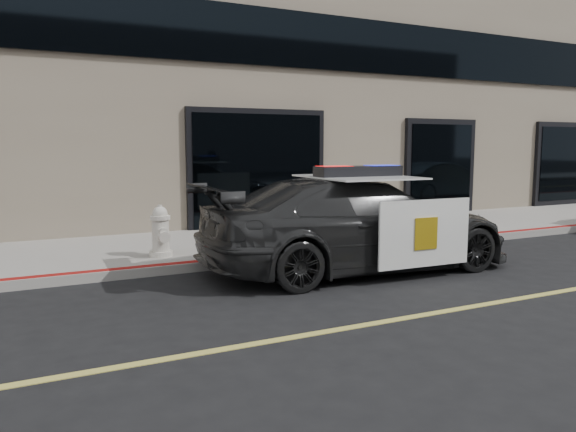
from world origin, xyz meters
name	(u,v)px	position (x,y,z in m)	size (l,w,h in m)	color
ground	(532,297)	(0.00, 0.00, 0.00)	(120.00, 120.00, 0.00)	black
sidewalk_n	(332,236)	(0.00, 5.25, 0.07)	(60.00, 3.50, 0.15)	gray
building_n	(240,7)	(0.00, 10.50, 6.00)	(60.00, 7.00, 12.00)	#756856
police_car	(358,224)	(-1.20, 2.44, 0.77)	(2.62, 5.39, 1.71)	black
fire_hydrant	(161,232)	(-3.98, 4.27, 0.56)	(0.40, 0.55, 0.88)	silver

